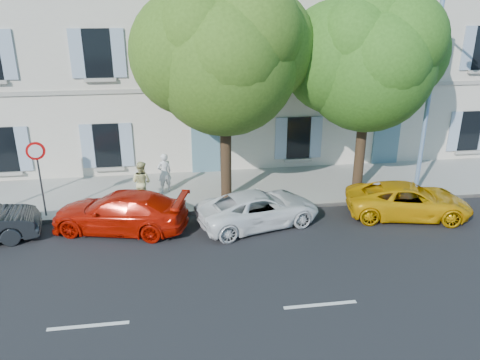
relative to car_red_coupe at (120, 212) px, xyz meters
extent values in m
plane|color=black|center=(5.66, -1.34, -0.69)|extent=(90.00, 90.00, 0.00)
cube|color=#A09E96|center=(5.66, 3.11, -0.62)|extent=(36.00, 4.50, 0.15)
cube|color=#9E998E|center=(5.66, 0.94, -0.61)|extent=(36.00, 0.16, 0.16)
cube|color=beige|center=(5.66, 8.86, 5.31)|extent=(28.00, 7.00, 12.00)
imported|color=#B71305|center=(0.00, 0.00, 0.00)|extent=(5.10, 3.12, 1.38)
imported|color=white|center=(4.91, -0.28, -0.07)|extent=(4.84, 3.13, 1.24)
imported|color=#DB9A09|center=(10.60, -0.39, -0.06)|extent=(4.88, 2.98, 1.26)
cylinder|color=#3A2819|center=(4.00, 1.88, 1.15)|extent=(0.42, 0.42, 3.38)
ellipsoid|color=#4A781E|center=(4.00, 1.88, 4.86)|extent=(5.41, 5.41, 5.95)
cylinder|color=#3A2819|center=(9.66, 2.25, 1.05)|extent=(0.42, 0.42, 3.19)
ellipsoid|color=#3E7C1F|center=(9.66, 2.25, 4.59)|extent=(5.17, 5.17, 5.69)
cylinder|color=#383A3D|center=(-2.84, 1.30, 0.66)|extent=(0.07, 0.07, 2.41)
cylinder|color=red|center=(-2.84, 1.26, 1.98)|extent=(0.65, 0.20, 0.66)
cylinder|color=#7293BF|center=(12.00, 1.60, 3.84)|extent=(0.18, 0.18, 8.76)
imported|color=silver|center=(1.56, 3.06, 0.29)|extent=(0.71, 0.60, 1.67)
imported|color=#D2CD86|center=(0.68, 2.05, 0.30)|extent=(1.04, 0.98, 1.69)
camera|label=1|loc=(2.00, -15.41, 6.84)|focal=35.00mm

